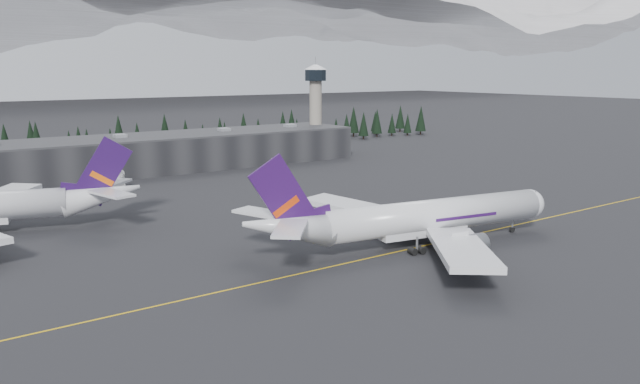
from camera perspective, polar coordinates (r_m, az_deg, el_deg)
ground at (r=125.04m, az=5.37°, el=-5.49°), size 1400.00×1400.00×0.00m
taxiline at (r=123.60m, az=5.98°, el=-5.70°), size 400.00×0.40×0.02m
terminal at (r=231.09m, az=-15.36°, el=3.44°), size 160.00×30.00×12.60m
control_tower at (r=267.30m, az=-0.40°, el=8.51°), size 10.00×10.00×37.70m
treeline at (r=265.76m, az=-18.18°, el=4.50°), size 360.00×20.00×15.00m
jet_main at (r=127.90m, az=8.22°, el=-2.45°), size 70.50×64.53×20.89m
gse_vehicle_a at (r=199.88m, az=-17.76°, el=0.55°), size 3.69×6.07×1.57m
gse_vehicle_b at (r=224.59m, az=-4.26°, el=2.17°), size 4.77×2.26×1.57m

